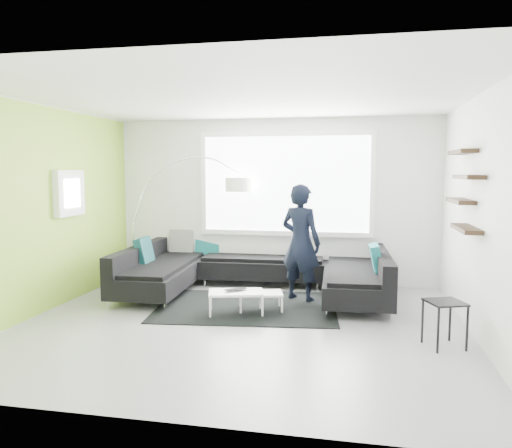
{
  "coord_description": "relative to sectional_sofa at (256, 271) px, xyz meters",
  "views": [
    {
      "loc": [
        1.38,
        -5.93,
        1.92
      ],
      "look_at": [
        0.0,
        0.9,
        1.18
      ],
      "focal_mm": 35.0,
      "sensor_mm": 36.0,
      "label": 1
    }
  ],
  "objects": [
    {
      "name": "coffee_table",
      "position": [
        0.09,
        -0.99,
        -0.22
      ],
      "size": [
        1.05,
        0.77,
        0.31
      ],
      "primitive_type": "cube",
      "rotation": [
        0.0,
        0.0,
        0.27
      ],
      "color": "white",
      "rests_on": "ground"
    },
    {
      "name": "side_table",
      "position": [
        2.47,
        -1.89,
        -0.12
      ],
      "size": [
        0.48,
        0.48,
        0.51
      ],
      "primitive_type": "cube",
      "rotation": [
        0.0,
        0.0,
        0.36
      ],
      "color": "black",
      "rests_on": "ground"
    },
    {
      "name": "laptop",
      "position": [
        -0.05,
        -1.09,
        -0.06
      ],
      "size": [
        0.5,
        0.5,
        0.02
      ],
      "primitive_type": "imported",
      "rotation": [
        0.0,
        0.0,
        0.67
      ],
      "color": "black",
      "rests_on": "coffee_table"
    },
    {
      "name": "person",
      "position": [
        0.71,
        -0.2,
        0.49
      ],
      "size": [
        0.94,
        0.89,
        1.73
      ],
      "primitive_type": "imported",
      "rotation": [
        0.0,
        0.0,
        2.72
      ],
      "color": "black",
      "rests_on": "ground"
    },
    {
      "name": "room_shell",
      "position": [
        0.16,
        -1.34,
        1.43
      ],
      "size": [
        5.54,
        5.04,
        2.82
      ],
      "color": "white",
      "rests_on": "ground"
    },
    {
      "name": "ground",
      "position": [
        0.12,
        -1.55,
        -0.38
      ],
      "size": [
        5.5,
        5.5,
        0.0
      ],
      "primitive_type": "plane",
      "color": "gray",
      "rests_on": "ground"
    },
    {
      "name": "rug",
      "position": [
        0.0,
        -0.75,
        -0.37
      ],
      "size": [
        2.68,
        2.08,
        0.01
      ],
      "primitive_type": "cube",
      "rotation": [
        0.0,
        0.0,
        0.11
      ],
      "color": "black",
      "rests_on": "ground"
    },
    {
      "name": "arc_lamp",
      "position": [
        -2.11,
        0.16,
        0.7
      ],
      "size": [
        2.2,
        1.42,
        2.16
      ],
      "primitive_type": null,
      "rotation": [
        0.0,
        0.0,
        0.25
      ],
      "color": "silver",
      "rests_on": "ground"
    },
    {
      "name": "sectional_sofa",
      "position": [
        0.0,
        0.0,
        0.0
      ],
      "size": [
        4.06,
        2.61,
        0.86
      ],
      "rotation": [
        0.0,
        0.0,
        0.04
      ],
      "color": "black",
      "rests_on": "ground"
    }
  ]
}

